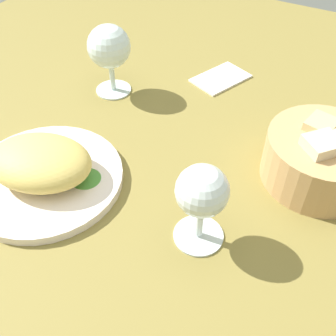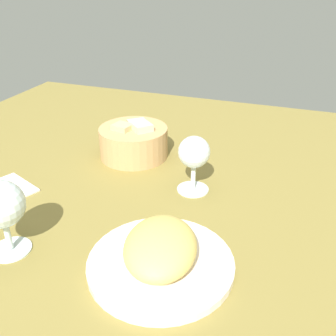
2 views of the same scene
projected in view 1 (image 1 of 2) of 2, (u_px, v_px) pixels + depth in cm
name	position (u px, v px, depth cm)	size (l,w,h in cm)	color
ground_plane	(175.00, 174.00, 63.74)	(140.00, 140.00, 2.00)	olive
plate	(45.00, 178.00, 60.62)	(23.25, 23.25, 1.40)	white
omelette	(40.00, 162.00, 58.22)	(15.33, 11.34, 5.45)	#D6BA5D
lettuce_garnish	(85.00, 176.00, 59.17)	(4.49, 4.49, 1.28)	#448632
bread_basket	(322.00, 157.00, 59.06)	(16.71, 16.71, 9.11)	tan
wine_glass_near	(202.00, 195.00, 48.32)	(6.70, 6.70, 12.25)	silver
wine_glass_far	(109.00, 49.00, 72.32)	(7.82, 7.82, 13.13)	silver
folded_napkin	(221.00, 77.00, 80.99)	(11.00, 7.00, 0.80)	white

